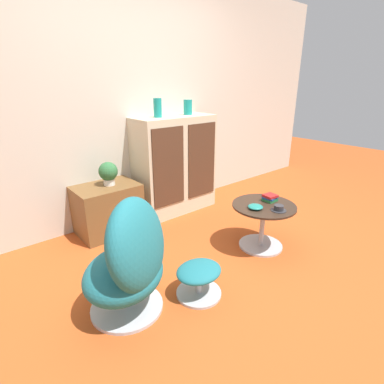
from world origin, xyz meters
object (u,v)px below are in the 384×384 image
at_px(tv_console, 108,209).
at_px(sideboard, 175,165).
at_px(egg_chair, 130,260).
at_px(coffee_table, 263,221).
at_px(book_stack, 270,198).
at_px(vase_inner_left, 188,107).
at_px(teacup, 279,208).
at_px(vase_leftmost, 158,108).
at_px(bowl, 255,207).
at_px(ottoman, 199,276).
at_px(potted_plant, 108,172).

bearing_deg(tv_console, sideboard, 0.78).
height_order(egg_chair, coffee_table, egg_chair).
bearing_deg(tv_console, book_stack, -47.93).
bearing_deg(sideboard, book_stack, -80.63).
distance_m(tv_console, vase_inner_left, 1.45).
height_order(egg_chair, teacup, egg_chair).
relative_size(vase_leftmost, bowl, 1.49).
height_order(book_stack, bowl, book_stack).
bearing_deg(bowl, vase_leftmost, 97.38).
distance_m(ottoman, potted_plant, 1.44).
distance_m(tv_console, ottoman, 1.36).
bearing_deg(sideboard, ottoman, -121.13).
bearing_deg(vase_leftmost, tv_console, -178.65).
bearing_deg(sideboard, tv_console, -179.22).
height_order(tv_console, bowl, tv_console).
bearing_deg(bowl, teacup, -51.98).
height_order(vase_inner_left, bowl, vase_inner_left).
xyz_separation_m(sideboard, egg_chair, (-1.28, -1.20, -0.17)).
distance_m(sideboard, bowl, 1.25).
relative_size(egg_chair, book_stack, 6.71).
relative_size(potted_plant, teacup, 1.77).
bearing_deg(egg_chair, bowl, -1.80).
bearing_deg(ottoman, egg_chair, 159.24).
height_order(sideboard, vase_inner_left, vase_inner_left).
distance_m(tv_console, bowl, 1.50).
xyz_separation_m(coffee_table, potted_plant, (-0.92, 1.23, 0.37)).
bearing_deg(vase_leftmost, book_stack, -71.43).
height_order(vase_leftmost, vase_inner_left, vase_leftmost).
relative_size(tv_console, teacup, 4.65).
bearing_deg(bowl, book_stack, 6.22).
height_order(vase_inner_left, potted_plant, vase_inner_left).
relative_size(sideboard, teacup, 8.43).
distance_m(teacup, book_stack, 0.22).
height_order(tv_console, coffee_table, tv_console).
bearing_deg(coffee_table, ottoman, -171.65).
relative_size(tv_console, vase_leftmost, 3.15).
bearing_deg(coffee_table, bowl, -178.89).
bearing_deg(ottoman, tv_console, 92.34).
relative_size(sideboard, vase_leftmost, 5.70).
distance_m(coffee_table, potted_plant, 1.58).
bearing_deg(teacup, coffee_table, 87.17).
distance_m(sideboard, ottoman, 1.65).
xyz_separation_m(tv_console, vase_leftmost, (0.68, 0.02, 0.97)).
height_order(ottoman, vase_inner_left, vase_inner_left).
bearing_deg(egg_chair, teacup, -8.23).
bearing_deg(bowl, ottoman, -170.46).
distance_m(sideboard, coffee_table, 1.27).
relative_size(sideboard, egg_chair, 1.32).
xyz_separation_m(vase_inner_left, bowl, (-0.25, -1.24, -0.76)).
height_order(tv_console, egg_chair, egg_chair).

